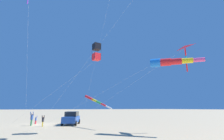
# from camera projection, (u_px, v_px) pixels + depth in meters

# --- Properties ---
(ground_plane) EXTENTS (600.00, 600.00, 0.00)m
(ground_plane) POSITION_uv_depth(u_px,v_px,m) (40.00, 125.00, 23.54)
(ground_plane) COLOR tan
(parked_car) EXTENTS (4.68, 3.44, 1.85)m
(parked_car) POSITION_uv_depth(u_px,v_px,m) (72.00, 118.00, 23.64)
(parked_car) COLOR #1E479E
(parked_car) RESTS_ON ground_plane
(cooler_box) EXTENTS (0.62, 0.42, 0.42)m
(cooler_box) POSITION_uv_depth(u_px,v_px,m) (64.00, 122.00, 25.73)
(cooler_box) COLOR yellow
(cooler_box) RESTS_ON ground_plane
(person_adult_flyer) EXTENTS (0.63, 0.52, 1.87)m
(person_adult_flyer) POSITION_uv_depth(u_px,v_px,m) (32.00, 118.00, 22.26)
(person_adult_flyer) COLOR #3D7F51
(person_adult_flyer) RESTS_ON ground_plane
(person_child_green_jacket) EXTENTS (0.46, 0.37, 1.45)m
(person_child_green_jacket) POSITION_uv_depth(u_px,v_px,m) (43.00, 120.00, 21.07)
(person_child_green_jacket) COLOR gold
(person_child_green_jacket) RESTS_ON ground_plane
(person_child_grey_jacket) EXTENTS (0.42, 0.43, 1.20)m
(person_child_grey_jacket) POSITION_uv_depth(u_px,v_px,m) (36.00, 120.00, 24.30)
(person_child_grey_jacket) COLOR #B72833
(person_child_grey_jacket) RESTS_ON ground_plane
(kite_delta_orange_high_right) EXTENTS (11.52, 10.95, 9.38)m
(kite_delta_orange_high_right) POSITION_uv_depth(u_px,v_px,m) (185.00, 48.00, 17.79)
(kite_delta_orange_high_right) COLOR red
(kite_delta_orange_high_right) RESTS_ON ground_plane
(kite_box_long_streamer_left) EXTENTS (9.53, 8.74, 9.32)m
(kite_box_long_streamer_left) POSITION_uv_depth(u_px,v_px,m) (96.00, 52.00, 17.57)
(kite_box_long_streamer_left) COLOR black
(kite_box_long_streamer_left) RESTS_ON ground_plane
(kite_windsock_green_low_center) EXTENTS (16.31, 12.66, 7.46)m
(kite_windsock_green_low_center) POSITION_uv_depth(u_px,v_px,m) (169.00, 62.00, 16.44)
(kite_windsock_green_low_center) COLOR blue
(kite_windsock_green_low_center) RESTS_ON ground_plane
(kite_windsock_checkered_midright) EXTENTS (10.34, 3.40, 4.30)m
(kite_windsock_checkered_midright) POSITION_uv_depth(u_px,v_px,m) (94.00, 100.00, 22.17)
(kite_windsock_checkered_midright) COLOR red
(kite_windsock_checkered_midright) RESTS_ON ground_plane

